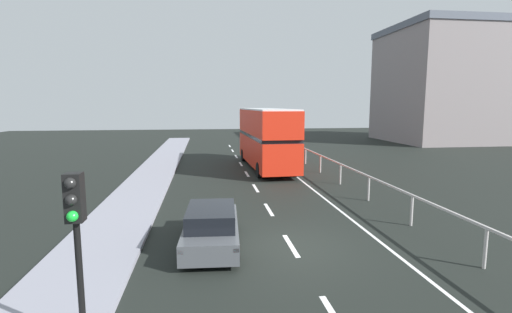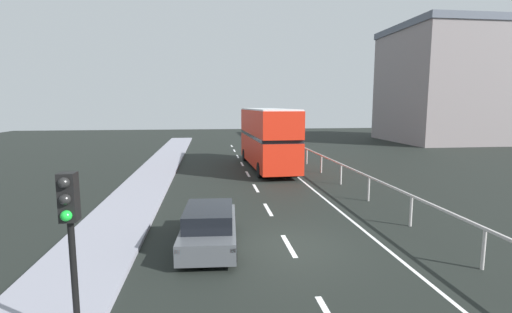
{
  "view_description": "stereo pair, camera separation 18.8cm",
  "coord_description": "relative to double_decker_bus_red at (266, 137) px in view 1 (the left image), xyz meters",
  "views": [
    {
      "loc": [
        -2.75,
        -11.56,
        4.62
      ],
      "look_at": [
        -0.15,
        7.38,
        1.96
      ],
      "focal_mm": 26.18,
      "sensor_mm": 36.0,
      "label": 1
    },
    {
      "loc": [
        -2.57,
        -11.59,
        4.62
      ],
      "look_at": [
        -0.15,
        7.38,
        1.96
      ],
      "focal_mm": 26.18,
      "sensor_mm": 36.0,
      "label": 2
    }
  ],
  "objects": [
    {
      "name": "double_decker_bus_red",
      "position": [
        0.0,
        0.0,
        0.0
      ],
      "size": [
        2.92,
        10.36,
        4.34
      ],
      "rotation": [
        0.0,
        0.0,
        0.04
      ],
      "color": "red",
      "rests_on": "ground"
    },
    {
      "name": "lane_paint_markings",
      "position": [
        0.21,
        -6.26,
        -2.32
      ],
      "size": [
        3.22,
        46.0,
        0.01
      ],
      "color": "silver",
      "rests_on": "ground"
    },
    {
      "name": "bridge_side_railing",
      "position": [
        3.39,
        -6.12,
        -1.33
      ],
      "size": [
        0.1,
        42.0,
        1.23
      ],
      "color": "#BBB4B1",
      "rests_on": "ground"
    },
    {
      "name": "near_sidewalk_kerb",
      "position": [
        -7.86,
        -15.12,
        -2.25
      ],
      "size": [
        2.71,
        80.0,
        0.14
      ],
      "primitive_type": "cube",
      "color": "gray",
      "rests_on": "ground"
    },
    {
      "name": "traffic_signal_pole",
      "position": [
        -6.79,
        -19.74,
        0.27
      ],
      "size": [
        0.3,
        0.42,
        3.27
      ],
      "color": "black",
      "rests_on": "near_sidewalk_kerb"
    },
    {
      "name": "hatchback_car_near",
      "position": [
        -4.27,
        -14.8,
        -1.68
      ],
      "size": [
        1.96,
        4.36,
        1.34
      ],
      "rotation": [
        0.0,
        0.0,
        -0.06
      ],
      "color": "#4C4F54",
      "rests_on": "ground"
    },
    {
      "name": "ground_plane",
      "position": [
        -1.67,
        -15.12,
        -2.37
      ],
      "size": [
        74.47,
        120.0,
        0.1
      ],
      "primitive_type": "cube",
      "color": "black"
    },
    {
      "name": "distant_building_block",
      "position": [
        26.75,
        17.25,
        4.83
      ],
      "size": [
        16.13,
        13.68,
        14.27
      ],
      "color": "gray",
      "rests_on": "ground"
    }
  ]
}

